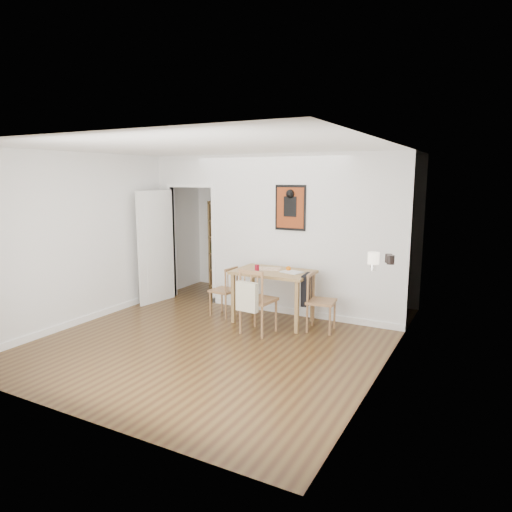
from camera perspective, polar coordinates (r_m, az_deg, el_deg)
The scene contains 15 objects.
ground at distance 6.65m, azimuth -3.80°, elevation -9.79°, with size 5.20×5.20×0.00m, color brown.
room_shell at distance 7.45m, azimuth 2.19°, elevation 2.65°, with size 5.20×5.20×5.20m.
dining_table at distance 7.01m, azimuth 2.17°, elevation -2.64°, with size 1.19×0.76×0.81m.
chair_left at distance 7.44m, azimuth -4.07°, elevation -4.38°, with size 0.44×0.44×0.81m.
chair_right at distance 6.74m, azimuth 8.00°, elevation -5.60°, with size 0.53×0.48×0.86m.
chair_front at distance 6.56m, azimuth 0.22°, elevation -5.56°, with size 0.53×0.58×0.96m.
bookshelf at distance 9.16m, azimuth -3.58°, elevation 1.28°, with size 0.74×0.30×1.76m.
fireplace at distance 5.91m, azimuth 15.72°, elevation -6.42°, with size 0.45×1.25×1.16m.
red_glass at distance 7.01m, azimuth 0.12°, elevation -1.46°, with size 0.07×0.07×0.09m, color maroon.
orange_fruit at distance 6.98m, azimuth 4.08°, elevation -1.58°, with size 0.08×0.08×0.08m, color orange.
placemat at distance 7.13m, azimuth 1.52°, elevation -1.61°, with size 0.38×0.28×0.00m, color beige.
notebook at distance 6.88m, azimuth 4.50°, elevation -2.02°, with size 0.31×0.22×0.02m, color silver.
mantel_lamp at distance 5.46m, azimuth 14.48°, elevation -0.40°, with size 0.14×0.14×0.21m.
ceramic_jar_a at distance 5.91m, azimuth 16.48°, elevation -0.45°, with size 0.09×0.09×0.11m, color black.
ceramic_jar_b at distance 6.02m, azimuth 16.24°, elevation -0.27°, with size 0.09×0.09×0.11m, color black.
Camera 1 is at (3.31, -5.31, 2.24)m, focal length 32.00 mm.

